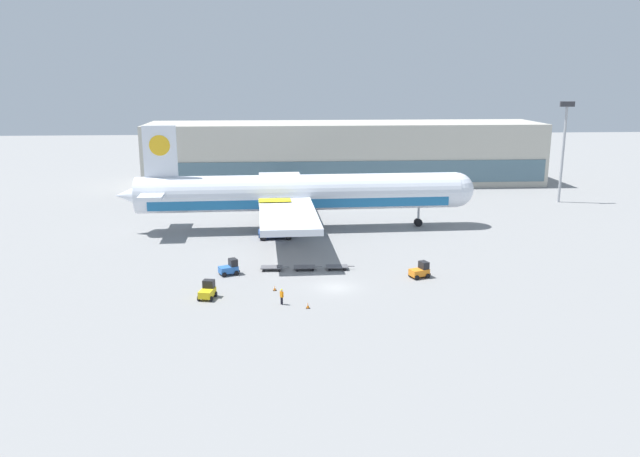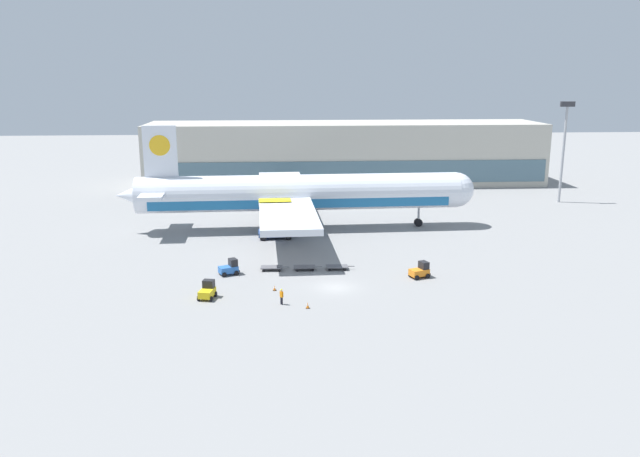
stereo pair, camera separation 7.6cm
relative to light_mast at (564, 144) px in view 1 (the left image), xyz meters
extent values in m
plane|color=gray|center=(-49.09, -48.38, -11.61)|extent=(400.00, 400.00, 0.00)
cube|color=#BCB7A8|center=(-40.21, 25.49, -4.61)|extent=(90.00, 18.00, 14.00)
cube|color=slate|center=(-40.21, 16.39, -7.76)|extent=(88.20, 0.20, 4.90)
cylinder|color=#9EA0A5|center=(0.00, 0.00, -2.27)|extent=(0.50, 0.50, 18.68)
cube|color=#333338|center=(0.00, 0.00, 7.57)|extent=(2.80, 0.50, 1.00)
cylinder|color=silver|center=(-52.20, -19.05, -5.51)|extent=(52.15, 7.40, 5.80)
cube|color=#1E669E|center=(-52.20, -19.05, -6.81)|extent=(47.99, 7.15, 1.45)
sphere|color=silver|center=(-26.21, -18.25, -5.51)|extent=(5.68, 5.68, 5.68)
cone|color=silver|center=(-78.19, -19.85, -5.51)|extent=(6.55, 5.70, 5.51)
cube|color=silver|center=(-74.03, -19.72, 1.39)|extent=(5.21, 0.60, 8.00)
cylinder|color=yellow|center=(-74.03, -19.72, 2.35)|extent=(3.22, 0.65, 3.20)
cube|color=silver|center=(-75.07, -19.75, -4.93)|extent=(4.00, 13.10, 0.50)
cube|color=silver|center=(-54.80, -19.13, -6.23)|extent=(9.47, 48.22, 0.90)
cylinder|color=#9EA0A5|center=(-54.49, -29.20, -8.03)|extent=(4.28, 2.93, 2.80)
cylinder|color=#9EA0A5|center=(-55.11, -9.05, -8.03)|extent=(4.28, 2.93, 2.80)
cylinder|color=#9EA0A5|center=(-32.45, -18.44, -8.96)|extent=(0.36, 0.36, 4.00)
cylinder|color=black|center=(-32.45, -18.44, -10.96)|extent=(1.33, 0.94, 1.30)
cylinder|color=#9EA0A5|center=(-56.26, -22.38, -8.96)|extent=(0.36, 0.36, 4.00)
cylinder|color=black|center=(-56.26, -22.38, -10.96)|extent=(1.33, 0.94, 1.30)
cylinder|color=#9EA0A5|center=(-56.46, -15.98, -8.96)|extent=(0.36, 0.36, 4.00)
cylinder|color=black|center=(-56.46, -15.98, -10.96)|extent=(1.33, 0.94, 1.30)
cube|color=#284C99|center=(-56.25, -24.68, -10.81)|extent=(5.29, 3.16, 0.70)
cube|color=#B2B2B7|center=(-56.25, -24.68, -6.16)|extent=(5.03, 3.00, 0.30)
cube|color=yellow|center=(-56.25, -24.68, -5.61)|extent=(5.03, 3.00, 0.08)
cube|color=#284C99|center=(-56.25, -24.68, -8.31)|extent=(4.28, 0.29, 4.41)
cube|color=#284C99|center=(-56.25, -24.68, -8.31)|extent=(4.28, 0.29, 4.41)
cylinder|color=black|center=(-54.35, -23.12, -11.16)|extent=(0.91, 0.39, 0.90)
cylinder|color=black|center=(-54.26, -26.12, -11.16)|extent=(0.91, 0.39, 0.90)
cylinder|color=black|center=(-58.25, -23.24, -11.16)|extent=(0.91, 0.39, 0.90)
cylinder|color=black|center=(-58.16, -26.24, -11.16)|extent=(0.91, 0.39, 0.90)
cube|color=orange|center=(-38.31, -45.37, -10.91)|extent=(2.65, 2.14, 0.80)
cube|color=black|center=(-37.70, -45.13, -10.06)|extent=(1.29, 1.48, 0.90)
cube|color=black|center=(-37.16, -44.92, -11.19)|extent=(0.61, 1.23, 0.24)
cylinder|color=black|center=(-37.81, -44.42, -11.31)|extent=(0.65, 0.44, 0.60)
cylinder|color=black|center=(-37.30, -45.73, -11.31)|extent=(0.65, 0.44, 0.60)
cylinder|color=black|center=(-39.31, -45.01, -11.31)|extent=(0.65, 0.44, 0.60)
cylinder|color=black|center=(-38.80, -46.32, -11.31)|extent=(0.65, 0.44, 0.60)
cube|color=#2D66B7|center=(-62.13, -42.63, -10.91)|extent=(2.67, 2.21, 0.80)
cube|color=black|center=(-61.54, -42.37, -10.06)|extent=(1.32, 1.50, 0.90)
cube|color=black|center=(-61.01, -42.14, -11.19)|extent=(0.66, 1.22, 0.24)
cylinder|color=black|center=(-61.68, -41.67, -11.31)|extent=(0.65, 0.46, 0.60)
cylinder|color=black|center=(-61.11, -42.95, -11.31)|extent=(0.65, 0.46, 0.60)
cylinder|color=black|center=(-63.15, -42.32, -11.31)|extent=(0.65, 0.46, 0.60)
cylinder|color=black|center=(-62.59, -43.60, -11.31)|extent=(0.65, 0.46, 0.60)
cube|color=yellow|center=(-63.86, -51.25, -10.91)|extent=(1.89, 2.56, 0.80)
cube|color=black|center=(-63.72, -50.62, -10.06)|extent=(1.41, 1.16, 0.90)
cube|color=black|center=(-63.58, -50.05, -11.19)|extent=(1.26, 0.44, 0.24)
cylinder|color=black|center=(-64.36, -50.30, -11.31)|extent=(0.37, 0.64, 0.60)
cylinder|color=black|center=(-63.00, -50.63, -11.31)|extent=(0.37, 0.64, 0.60)
cylinder|color=black|center=(-64.73, -51.87, -11.31)|extent=(0.37, 0.64, 0.60)
cylinder|color=black|center=(-63.37, -52.19, -11.31)|extent=(0.37, 0.64, 0.60)
cube|color=#56565B|center=(-56.70, -41.15, -11.19)|extent=(2.84, 1.57, 0.12)
cube|color=#56565B|center=(-54.85, -41.19, -11.19)|extent=(0.90, 0.10, 0.08)
cylinder|color=black|center=(-55.71, -40.53, -11.43)|extent=(0.36, 0.15, 0.36)
cylinder|color=black|center=(-55.74, -41.81, -11.43)|extent=(0.36, 0.15, 0.36)
cylinder|color=black|center=(-57.67, -40.48, -11.43)|extent=(0.36, 0.15, 0.36)
cylinder|color=black|center=(-57.70, -41.76, -11.43)|extent=(0.36, 0.15, 0.36)
cube|color=#56565B|center=(-52.44, -41.31, -11.19)|extent=(2.84, 1.57, 0.12)
cube|color=#56565B|center=(-50.59, -41.36, -11.19)|extent=(0.90, 0.10, 0.08)
cylinder|color=black|center=(-51.45, -40.70, -11.43)|extent=(0.36, 0.15, 0.36)
cylinder|color=black|center=(-51.48, -41.97, -11.43)|extent=(0.36, 0.15, 0.36)
cylinder|color=black|center=(-53.41, -40.65, -11.43)|extent=(0.36, 0.15, 0.36)
cylinder|color=black|center=(-53.44, -41.92, -11.43)|extent=(0.36, 0.15, 0.36)
cube|color=#56565B|center=(-48.23, -41.38, -11.19)|extent=(2.84, 1.57, 0.12)
cube|color=#56565B|center=(-46.38, -41.42, -11.19)|extent=(0.90, 0.10, 0.08)
cylinder|color=black|center=(-47.23, -40.76, -11.43)|extent=(0.36, 0.15, 0.36)
cylinder|color=black|center=(-47.26, -42.04, -11.43)|extent=(0.36, 0.15, 0.36)
cylinder|color=black|center=(-49.19, -40.71, -11.43)|extent=(0.36, 0.15, 0.36)
cylinder|color=black|center=(-49.22, -41.99, -11.43)|extent=(0.36, 0.15, 0.36)
cylinder|color=black|center=(-55.41, -53.74, -11.18)|extent=(0.14, 0.14, 0.86)
cylinder|color=black|center=(-55.55, -53.60, -11.18)|extent=(0.14, 0.14, 0.86)
cube|color=orange|center=(-55.48, -53.67, -10.43)|extent=(0.41, 0.41, 0.65)
cylinder|color=orange|center=(-55.31, -53.85, -10.39)|extent=(0.09, 0.09, 0.58)
cylinder|color=orange|center=(-55.64, -53.50, -10.39)|extent=(0.09, 0.09, 0.58)
sphere|color=#DBB28E|center=(-55.48, -53.67, -9.99)|extent=(0.23, 0.23, 0.23)
sphere|color=yellow|center=(-55.48, -53.67, -9.92)|extent=(0.22, 0.22, 0.22)
cube|color=black|center=(-52.67, -55.02, -11.59)|extent=(0.40, 0.40, 0.04)
cone|color=orange|center=(-52.67, -55.02, -11.25)|extent=(0.32, 0.32, 0.63)
cylinder|color=white|center=(-52.67, -55.02, -11.22)|extent=(0.19, 0.19, 0.09)
cube|color=black|center=(-56.27, -49.00, -11.59)|extent=(0.40, 0.40, 0.04)
cone|color=orange|center=(-56.27, -49.00, -11.29)|extent=(0.32, 0.32, 0.55)
cylinder|color=white|center=(-56.27, -49.00, -11.26)|extent=(0.19, 0.19, 0.08)
camera|label=1|loc=(-55.59, -118.43, 12.92)|focal=35.00mm
camera|label=2|loc=(-55.51, -118.44, 12.92)|focal=35.00mm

